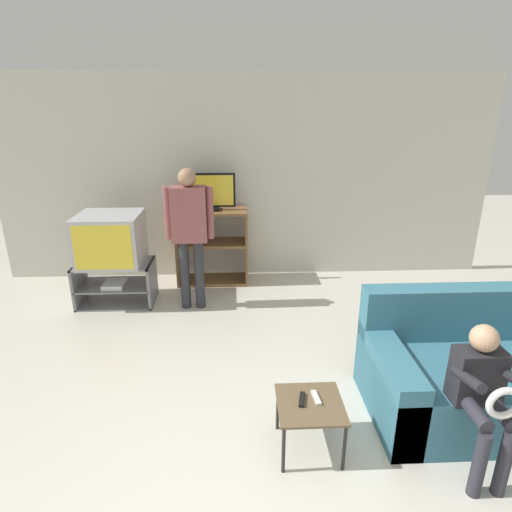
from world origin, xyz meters
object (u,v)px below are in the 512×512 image
object	(u,v)px
tv_stand	(116,283)
television_flat	(210,193)
television_main	(111,239)
snack_table	(310,409)
person_seated_child	(483,390)
person_standing_adult	(190,226)
couch	(480,375)
media_shelf	(212,246)
remote_control_black	(302,399)
remote_control_white	(316,398)

from	to	relation	value
tv_stand	television_flat	xyz separation A→B (m)	(1.10, 0.59, 0.94)
television_main	snack_table	size ratio (longest dim) A/B	1.59
person_seated_child	television_flat	bearing A→B (deg)	119.77
person_standing_adult	person_seated_child	world-z (taller)	person_standing_adult
snack_table	couch	size ratio (longest dim) A/B	0.26
tv_stand	person_standing_adult	bearing A→B (deg)	-9.65
media_shelf	person_standing_adult	distance (m)	0.91
snack_table	person_seated_child	distance (m)	1.07
media_shelf	snack_table	distance (m)	3.07
remote_control_black	person_seated_child	xyz separation A→B (m)	(1.07, -0.23, 0.21)
media_shelf	television_main	bearing A→B (deg)	-152.65
media_shelf	television_flat	bearing A→B (deg)	145.27
tv_stand	snack_table	bearing A→B (deg)	-51.37
remote_control_white	person_seated_child	size ratio (longest dim) A/B	0.15
remote_control_white	media_shelf	bearing A→B (deg)	99.82
television_main	remote_control_black	world-z (taller)	television_main
television_flat	remote_control_white	distance (m)	3.14
tv_stand	media_shelf	distance (m)	1.28
tv_stand	person_standing_adult	xyz separation A→B (m)	(0.91, -0.16, 0.72)
media_shelf	remote_control_black	xyz separation A→B (m)	(0.74, -2.93, -0.11)
couch	remote_control_white	bearing A→B (deg)	-166.65
couch	tv_stand	bearing A→B (deg)	148.13
remote_control_white	person_standing_adult	xyz separation A→B (m)	(-1.03, 2.17, 0.59)
television_main	media_shelf	xyz separation A→B (m)	(1.11, 0.57, -0.29)
television_main	person_standing_adult	bearing A→B (deg)	-10.74
snack_table	person_standing_adult	bearing A→B (deg)	113.90
remote_control_black	person_standing_adult	xyz separation A→B (m)	(-0.93, 2.19, 0.59)
snack_table	remote_control_black	world-z (taller)	remote_control_black
television_flat	snack_table	distance (m)	3.18
tv_stand	remote_control_black	world-z (taller)	tv_stand
television_flat	person_standing_adult	size ratio (longest dim) A/B	0.39
snack_table	person_seated_child	world-z (taller)	person_seated_child
tv_stand	person_seated_child	xyz separation A→B (m)	(2.91, -2.57, 0.35)
television_main	tv_stand	bearing A→B (deg)	-77.15
person_standing_adult	tv_stand	bearing A→B (deg)	170.35
television_main	media_shelf	distance (m)	1.28
person_standing_adult	person_seated_child	distance (m)	3.15
remote_control_white	person_standing_adult	bearing A→B (deg)	109.16
media_shelf	remote_control_black	distance (m)	3.03
television_flat	person_standing_adult	world-z (taller)	person_standing_adult
television_main	couch	world-z (taller)	television_main
snack_table	couch	world-z (taller)	couch
remote_control_white	person_seated_child	distance (m)	1.02
snack_table	remote_control_white	world-z (taller)	remote_control_white
television_main	person_standing_adult	size ratio (longest dim) A/B	0.44
tv_stand	person_standing_adult	size ratio (longest dim) A/B	0.55
television_flat	person_standing_adult	bearing A→B (deg)	-104.31
couch	person_standing_adult	size ratio (longest dim) A/B	1.04
remote_control_white	tv_stand	bearing A→B (deg)	123.65
person_seated_child	person_standing_adult	bearing A→B (deg)	129.65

